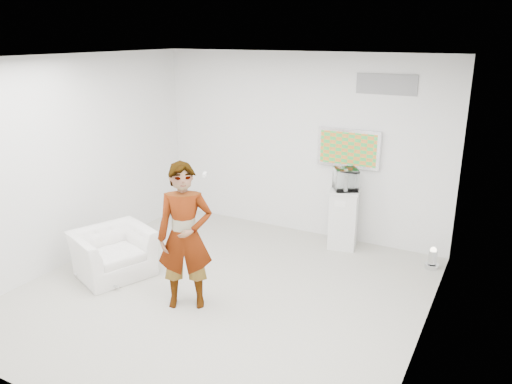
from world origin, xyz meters
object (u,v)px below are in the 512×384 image
(person, at_px, (185,236))
(pedestal, at_px, (343,218))
(tv, at_px, (349,148))
(armchair, at_px, (113,253))
(floor_uplight, at_px, (432,258))

(person, height_order, pedestal, person)
(tv, xyz_separation_m, armchair, (-2.48, -2.71, -1.22))
(armchair, bearing_deg, tv, -20.16)
(person, bearing_deg, pedestal, 36.63)
(tv, distance_m, person, 3.16)
(floor_uplight, bearing_deg, person, -135.53)
(person, relative_size, pedestal, 1.93)
(armchair, bearing_deg, person, -75.32)
(pedestal, distance_m, floor_uplight, 1.45)
(armchair, xyz_separation_m, floor_uplight, (3.95, 2.31, -0.17))
(tv, bearing_deg, floor_uplight, -15.43)
(armchair, bearing_deg, floor_uplight, -37.44)
(tv, bearing_deg, person, -110.29)
(pedestal, xyz_separation_m, floor_uplight, (1.41, -0.13, -0.32))
(tv, relative_size, floor_uplight, 3.22)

